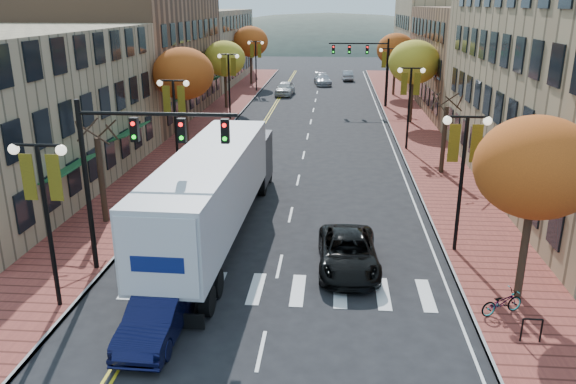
% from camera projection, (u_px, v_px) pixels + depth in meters
% --- Properties ---
extents(ground, '(200.00, 200.00, 0.00)m').
position_uv_depth(ground, '(268.00, 317.00, 19.51)').
color(ground, black).
rests_on(ground, ground).
extents(sidewalk_left, '(4.00, 85.00, 0.15)m').
position_uv_depth(sidewalk_left, '(211.00, 123.00, 50.88)').
color(sidewalk_left, brown).
rests_on(sidewalk_left, ground).
extents(sidewalk_right, '(4.00, 85.00, 0.15)m').
position_uv_depth(sidewalk_right, '(412.00, 126.00, 49.48)').
color(sidewalk_right, brown).
rests_on(sidewalk_right, ground).
extents(building_left_mid, '(12.00, 24.00, 11.00)m').
position_uv_depth(building_left_mid, '(133.00, 57.00, 53.07)').
color(building_left_mid, brown).
rests_on(building_left_mid, ground).
extents(building_left_far, '(12.00, 26.00, 9.50)m').
position_uv_depth(building_left_far, '(196.00, 46.00, 76.92)').
color(building_left_far, '#9E8966').
rests_on(building_left_far, ground).
extents(building_right_mid, '(15.00, 24.00, 10.00)m').
position_uv_depth(building_right_mid, '(499.00, 60.00, 56.14)').
color(building_right_mid, brown).
rests_on(building_right_mid, ground).
extents(building_right_far, '(15.00, 20.00, 11.00)m').
position_uv_depth(building_right_far, '(456.00, 41.00, 76.75)').
color(building_right_far, '#9E8966').
rests_on(building_right_far, ground).
extents(tree_left_a, '(0.28, 0.28, 4.20)m').
position_uv_depth(tree_left_a, '(102.00, 180.00, 27.04)').
color(tree_left_a, '#382619').
rests_on(tree_left_a, sidewalk_left).
extents(tree_left_b, '(4.48, 4.48, 7.21)m').
position_uv_depth(tree_left_b, '(183.00, 74.00, 41.13)').
color(tree_left_b, '#382619').
rests_on(tree_left_b, sidewalk_left).
extents(tree_left_c, '(4.16, 4.16, 6.69)m').
position_uv_depth(tree_left_c, '(225.00, 59.00, 56.37)').
color(tree_left_c, '#382619').
rests_on(tree_left_c, sidewalk_left).
extents(tree_left_d, '(4.61, 4.61, 7.42)m').
position_uv_depth(tree_left_d, '(251.00, 42.00, 73.19)').
color(tree_left_d, '#382619').
rests_on(tree_left_d, sidewalk_left).
extents(tree_right_a, '(4.16, 4.16, 6.69)m').
position_uv_depth(tree_right_a, '(536.00, 168.00, 19.08)').
color(tree_right_a, '#382619').
rests_on(tree_right_a, sidewalk_right).
extents(tree_right_b, '(0.28, 0.28, 4.20)m').
position_uv_depth(tree_right_b, '(444.00, 140.00, 35.09)').
color(tree_right_b, '#382619').
rests_on(tree_right_b, sidewalk_right).
extents(tree_right_c, '(4.48, 4.48, 7.21)m').
position_uv_depth(tree_right_c, '(414.00, 62.00, 49.18)').
color(tree_right_c, '#382619').
rests_on(tree_right_c, sidewalk_right).
extents(tree_right_d, '(4.35, 4.35, 7.00)m').
position_uv_depth(tree_right_d, '(396.00, 50.00, 64.34)').
color(tree_right_d, '#382619').
rests_on(tree_right_d, sidewalk_right).
extents(lamp_left_a, '(1.96, 0.36, 6.05)m').
position_uv_depth(lamp_left_a, '(44.00, 195.00, 18.72)').
color(lamp_left_a, black).
rests_on(lamp_left_a, ground).
extents(lamp_left_b, '(1.96, 0.36, 6.05)m').
position_uv_depth(lamp_left_b, '(175.00, 109.00, 33.83)').
color(lamp_left_b, black).
rests_on(lamp_left_b, ground).
extents(lamp_left_c, '(1.96, 0.36, 6.05)m').
position_uv_depth(lamp_left_c, '(229.00, 74.00, 50.83)').
color(lamp_left_c, black).
rests_on(lamp_left_c, ground).
extents(lamp_left_d, '(1.96, 0.36, 6.05)m').
position_uv_depth(lamp_left_d, '(256.00, 56.00, 67.83)').
color(lamp_left_d, black).
rests_on(lamp_left_d, ground).
extents(lamp_right_a, '(1.96, 0.36, 6.05)m').
position_uv_depth(lamp_right_a, '(464.00, 158.00, 23.22)').
color(lamp_right_a, black).
rests_on(lamp_right_a, ground).
extents(lamp_right_b, '(1.96, 0.36, 6.05)m').
position_uv_depth(lamp_right_b, '(410.00, 92.00, 40.22)').
color(lamp_right_b, black).
rests_on(lamp_right_b, ground).
extents(lamp_right_c, '(1.96, 0.36, 6.05)m').
position_uv_depth(lamp_right_c, '(388.00, 66.00, 57.22)').
color(lamp_right_c, black).
rests_on(lamp_right_c, ground).
extents(traffic_mast_near, '(6.10, 0.35, 7.00)m').
position_uv_depth(traffic_mast_near, '(132.00, 155.00, 21.19)').
color(traffic_mast_near, black).
rests_on(traffic_mast_near, ground).
extents(traffic_mast_far, '(6.10, 0.34, 7.00)m').
position_uv_depth(traffic_mast_far, '(368.00, 59.00, 57.17)').
color(traffic_mast_far, black).
rests_on(traffic_mast_far, ground).
extents(semi_truck, '(3.14, 17.41, 4.34)m').
position_uv_depth(semi_truck, '(218.00, 184.00, 25.59)').
color(semi_truck, black).
rests_on(semi_truck, ground).
extents(navy_sedan, '(1.67, 4.57, 1.50)m').
position_uv_depth(navy_sedan, '(157.00, 315.00, 18.23)').
color(navy_sedan, black).
rests_on(navy_sedan, ground).
extents(black_suv, '(2.55, 5.25, 1.44)m').
position_uv_depth(black_suv, '(348.00, 253.00, 22.84)').
color(black_suv, black).
rests_on(black_suv, ground).
extents(car_far_white, '(2.31, 4.93, 1.63)m').
position_uv_depth(car_far_white, '(285.00, 88.00, 66.28)').
color(car_far_white, silver).
rests_on(car_far_white, ground).
extents(car_far_silver, '(2.66, 5.21, 1.45)m').
position_uv_depth(car_far_silver, '(323.00, 80.00, 74.59)').
color(car_far_silver, '#A7A7AF').
rests_on(car_far_silver, ground).
extents(car_far_oncoming, '(1.66, 4.23, 1.37)m').
position_uv_depth(car_far_oncoming, '(347.00, 75.00, 79.16)').
color(car_far_oncoming, '#ADADB5').
rests_on(car_far_oncoming, ground).
extents(bicycle, '(1.74, 1.22, 0.87)m').
position_uv_depth(bicycle, '(502.00, 302.00, 19.32)').
color(bicycle, gray).
rests_on(bicycle, sidewalk_right).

